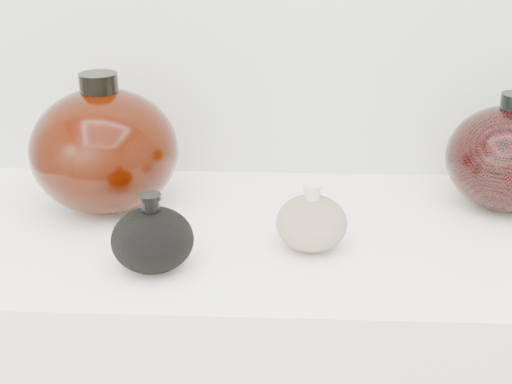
{
  "coord_description": "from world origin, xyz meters",
  "views": [
    {
      "loc": [
        0.01,
        -0.07,
        1.4
      ],
      "look_at": [
        -0.03,
        0.92,
        0.98
      ],
      "focal_mm": 50.0,
      "sensor_mm": 36.0,
      "label": 1
    }
  ],
  "objects_px": {
    "black_gourd_vase": "(153,239)",
    "left_round_pot": "(104,150)",
    "cream_gourd_vase": "(311,222)",
    "right_round_pot": "(509,158)"
  },
  "relations": [
    {
      "from": "black_gourd_vase",
      "to": "cream_gourd_vase",
      "type": "height_order",
      "value": "black_gourd_vase"
    },
    {
      "from": "black_gourd_vase",
      "to": "cream_gourd_vase",
      "type": "distance_m",
      "value": 0.24
    },
    {
      "from": "left_round_pot",
      "to": "right_round_pot",
      "type": "relative_size",
      "value": 1.02
    },
    {
      "from": "cream_gourd_vase",
      "to": "left_round_pot",
      "type": "bearing_deg",
      "value": 158.85
    },
    {
      "from": "black_gourd_vase",
      "to": "left_round_pot",
      "type": "distance_m",
      "value": 0.24
    },
    {
      "from": "black_gourd_vase",
      "to": "left_round_pot",
      "type": "relative_size",
      "value": 0.56
    },
    {
      "from": "cream_gourd_vase",
      "to": "left_round_pot",
      "type": "height_order",
      "value": "left_round_pot"
    },
    {
      "from": "cream_gourd_vase",
      "to": "right_round_pot",
      "type": "xyz_separation_m",
      "value": [
        0.33,
        0.17,
        0.05
      ]
    },
    {
      "from": "left_round_pot",
      "to": "right_round_pot",
      "type": "height_order",
      "value": "left_round_pot"
    },
    {
      "from": "cream_gourd_vase",
      "to": "left_round_pot",
      "type": "distance_m",
      "value": 0.37
    }
  ]
}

